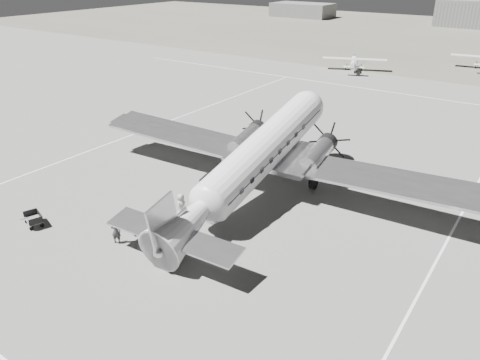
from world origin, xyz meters
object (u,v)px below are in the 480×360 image
at_px(shed_secondary, 302,10).
at_px(light_plane_left, 354,64).
at_px(dc3_airliner, 256,160).
at_px(ground_crew, 116,231).
at_px(baggage_cart_near, 147,230).
at_px(ramp_agent, 164,218).
at_px(baggage_cart_far, 34,219).
at_px(passenger, 181,206).

relative_size(shed_secondary, light_plane_left, 1.82).
relative_size(dc3_airliner, ground_crew, 19.69).
distance_m(baggage_cart_near, ramp_agent, 1.40).
bearing_deg(baggage_cart_far, shed_secondary, 129.25).
xyz_separation_m(shed_secondary, baggage_cart_far, (44.66, -121.55, -1.59)).
height_order(baggage_cart_far, ground_crew, ground_crew).
height_order(shed_secondary, dc3_airliner, dc3_airliner).
height_order(baggage_cart_near, passenger, passenger).
height_order(light_plane_left, passenger, light_plane_left).
height_order(shed_secondary, light_plane_left, shed_secondary).
bearing_deg(passenger, ramp_agent, 173.18).
height_order(dc3_airliner, ramp_agent, dc3_airliner).
xyz_separation_m(baggage_cart_near, ground_crew, (-1.07, -1.47, 0.30)).
height_order(shed_secondary, baggage_cart_far, shed_secondary).
relative_size(shed_secondary, baggage_cart_near, 10.28).
bearing_deg(dc3_airliner, passenger, -119.62).
height_order(baggage_cart_far, ramp_agent, ramp_agent).
bearing_deg(dc3_airliner, baggage_cart_near, -110.58).
bearing_deg(dc3_airliner, ramp_agent, -112.79).
bearing_deg(passenger, dc3_airliner, -36.44).
bearing_deg(baggage_cart_far, ground_crew, 34.09).
distance_m(baggage_cart_near, baggage_cart_far, 7.69).
xyz_separation_m(baggage_cart_far, ground_crew, (5.97, 1.60, 0.38)).
distance_m(dc3_airliner, baggage_cart_near, 8.98).
height_order(dc3_airliner, baggage_cart_near, dc3_airliner).
bearing_deg(ground_crew, shed_secondary, -95.07).
bearing_deg(shed_secondary, passenger, -65.84).
xyz_separation_m(shed_secondary, baggage_cart_near, (51.70, -118.47, -1.51)).
distance_m(dc3_airliner, light_plane_left, 46.41).
height_order(light_plane_left, ramp_agent, light_plane_left).
bearing_deg(baggage_cart_near, ramp_agent, 93.41).
relative_size(dc3_airliner, passenger, 18.40).
distance_m(ground_crew, ramp_agent, 3.09).
bearing_deg(ramp_agent, light_plane_left, 8.85).
xyz_separation_m(ground_crew, passenger, (1.12, 4.59, 0.06)).
distance_m(baggage_cart_near, ground_crew, 1.85).
height_order(dc3_airliner, baggage_cart_far, dc3_airliner).
distance_m(light_plane_left, ramp_agent, 52.60).
bearing_deg(baggage_cart_near, passenger, 98.34).
distance_m(dc3_airliner, ground_crew, 10.60).
relative_size(baggage_cart_near, ground_crew, 1.11).
relative_size(baggage_cart_far, ramp_agent, 0.94).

